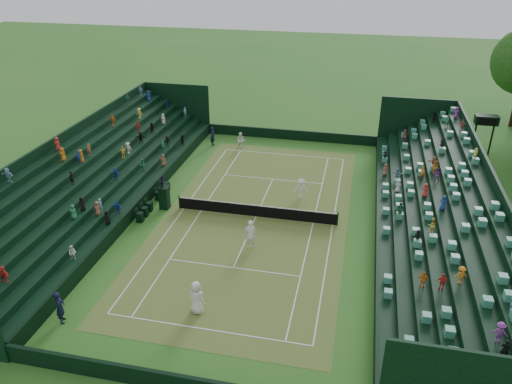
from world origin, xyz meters
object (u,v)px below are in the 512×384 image
Objects in this scene: umpire_chair at (164,194)px; player_near_west at (196,298)px; player_far_west at (241,141)px; player_near_east at (250,234)px; tennis_net at (256,210)px; player_far_east at (301,189)px.

player_near_west is (6.03, -10.52, -0.15)m from umpire_chair.
umpire_chair is at bearing -100.71° from player_far_west.
umpire_chair is 12.88m from player_far_west.
player_near_east is 17.06m from player_far_west.
player_far_east is at bearing 52.84° from tennis_net.
player_far_west is 11.24m from player_far_east.
tennis_net is at bearing -70.01° from player_far_west.
player_far_east is (2.21, 7.55, -0.19)m from player_near_east.
player_near_west reaches higher than tennis_net.
tennis_net is 7.24× the size of player_far_west.
player_near_west is at bearing -60.19° from umpire_chair.
umpire_chair reaches higher than player_far_west.
player_far_east reaches higher than tennis_net.
tennis_net is 7.21× the size of player_far_east.
player_far_east is at bearing -86.46° from player_near_west.
player_far_west is at bearing 117.50° from player_far_east.
player_near_east is (1.36, 6.73, 0.03)m from player_near_west.
player_far_east is at bearing 21.37° from umpire_chair.
player_near_west is 14.72m from player_far_east.
player_far_west is at bearing 78.05° from umpire_chair.
umpire_chair is 10.31m from player_far_east.
player_far_west is 1.00× the size of player_far_east.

